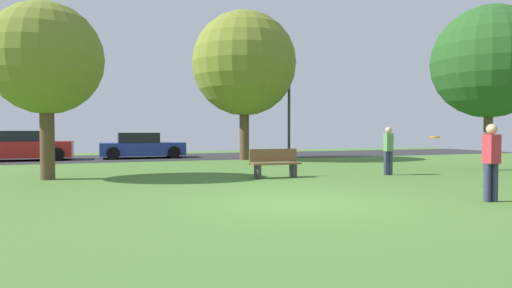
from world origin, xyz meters
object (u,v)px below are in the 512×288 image
(maple_tree_near, at_px, (489,62))
(street_lamp_post, at_px, (289,115))
(oak_tree_left, at_px, (46,59))
(parked_car_blue, at_px, (142,146))
(person_thrower, at_px, (491,159))
(person_catcher, at_px, (388,149))
(birch_tree_lone, at_px, (244,64))
(parked_car_red, at_px, (25,147))
(park_bench, at_px, (275,163))
(frisbee_disc, at_px, (435,137))

(maple_tree_near, bearing_deg, street_lamp_post, 119.69)
(oak_tree_left, height_order, parked_car_blue, oak_tree_left)
(person_thrower, relative_size, person_catcher, 1.02)
(birch_tree_lone, height_order, person_thrower, birch_tree_lone)
(person_catcher, distance_m, parked_car_blue, 13.62)
(parked_car_red, bearing_deg, person_thrower, -56.41)
(oak_tree_left, bearing_deg, park_bench, -15.06)
(maple_tree_near, xyz_separation_m, birch_tree_lone, (-6.79, 8.42, 0.79))
(birch_tree_lone, bearing_deg, parked_car_red, 163.48)
(oak_tree_left, height_order, birch_tree_lone, birch_tree_lone)
(oak_tree_left, distance_m, frisbee_disc, 11.39)
(oak_tree_left, relative_size, parked_car_red, 1.25)
(person_catcher, distance_m, park_bench, 3.91)
(oak_tree_left, relative_size, birch_tree_lone, 0.72)
(frisbee_disc, relative_size, parked_car_blue, 0.09)
(maple_tree_near, relative_size, oak_tree_left, 1.14)
(maple_tree_near, relative_size, person_thrower, 3.72)
(person_catcher, distance_m, street_lamp_post, 8.28)
(parked_car_blue, xyz_separation_m, park_bench, (3.15, -11.15, -0.16))
(frisbee_disc, distance_m, park_bench, 4.77)
(parked_car_red, bearing_deg, street_lamp_post, -15.63)
(person_thrower, bearing_deg, parked_car_red, 47.55)
(parked_car_blue, bearing_deg, maple_tree_near, -44.89)
(birch_tree_lone, xyz_separation_m, park_bench, (-1.60, -8.08, -4.33))
(parked_car_blue, bearing_deg, birch_tree_lone, -32.84)
(parked_car_blue, bearing_deg, street_lamp_post, -26.72)
(maple_tree_near, distance_m, street_lamp_post, 9.34)
(oak_tree_left, relative_size, park_bench, 3.34)
(park_bench, bearing_deg, parked_car_blue, -74.23)
(person_thrower, height_order, parked_car_blue, person_thrower)
(street_lamp_post, bearing_deg, birch_tree_lone, 168.54)
(person_catcher, bearing_deg, maple_tree_near, 106.43)
(park_bench, bearing_deg, person_catcher, 172.06)
(park_bench, bearing_deg, maple_tree_near, 177.66)
(person_catcher, height_order, frisbee_disc, person_catcher)
(parked_car_red, bearing_deg, birch_tree_lone, -16.52)
(parked_car_red, bearing_deg, maple_tree_near, -33.88)
(person_catcher, relative_size, parked_car_red, 0.38)
(parked_car_blue, bearing_deg, park_bench, -74.23)
(person_catcher, bearing_deg, oak_tree_left, -88.54)
(birch_tree_lone, distance_m, parked_car_blue, 7.02)
(person_catcher, xyz_separation_m, park_bench, (-3.85, 0.54, -0.41))
(person_catcher, xyz_separation_m, parked_car_blue, (-7.00, 11.68, -0.26))
(person_thrower, xyz_separation_m, frisbee_disc, (0.57, 2.29, 0.41))
(parked_car_blue, height_order, street_lamp_post, street_lamp_post)
(person_thrower, relative_size, park_bench, 1.02)
(park_bench, bearing_deg, person_thrower, 113.66)
(frisbee_disc, bearing_deg, street_lamp_post, 86.24)
(person_thrower, bearing_deg, oak_tree_left, 64.50)
(maple_tree_near, distance_m, person_thrower, 8.58)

